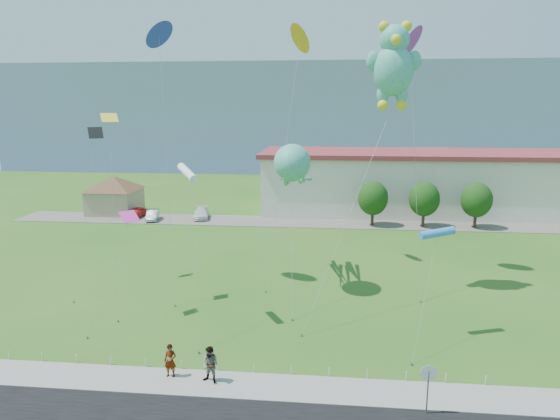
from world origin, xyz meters
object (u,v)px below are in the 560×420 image
object	(u,v)px
pedestrian_left	(170,361)
parked_car_red	(136,212)
octopus_kite	(293,169)
parked_car_silver	(152,215)
warehouse	(487,182)
pedestrian_right	(211,365)
teddy_bear_kite	(394,64)
stop_sign	(428,377)
parked_car_white	(201,213)
pavilion	(114,191)

from	to	relation	value
pedestrian_left	parked_car_red	size ratio (longest dim) A/B	0.45
octopus_kite	parked_car_silver	bearing A→B (deg)	131.82
warehouse	pedestrian_left	distance (m)	54.87
parked_car_silver	octopus_kite	bearing A→B (deg)	-59.60
pedestrian_left	parked_car_silver	bearing A→B (deg)	111.76
warehouse	octopus_kite	distance (m)	40.01
pedestrian_right	teddy_bear_kite	xyz separation A→B (m)	(10.30, 15.29, 16.03)
stop_sign	warehouse	bearing A→B (deg)	71.10
octopus_kite	pedestrian_right	bearing A→B (deg)	-101.51
stop_sign	parked_car_white	bearing A→B (deg)	117.81
parked_car_white	parked_car_red	bearing A→B (deg)	171.17
pedestrian_left	teddy_bear_kite	size ratio (longest dim) A/B	0.09
warehouse	octopus_kite	world-z (taller)	octopus_kite
parked_car_red	teddy_bear_kite	xyz separation A→B (m)	(29.32, -22.73, 16.36)
pavilion	octopus_kite	bearing A→B (deg)	-44.54
pavilion	warehouse	xyz separation A→B (m)	(50.00, 6.00, 1.10)
octopus_kite	parked_car_white	bearing A→B (deg)	120.21
parked_car_silver	teddy_bear_kite	bearing A→B (deg)	-50.27
stop_sign	parked_car_red	size ratio (longest dim) A/B	0.64
octopus_kite	teddy_bear_kite	world-z (taller)	teddy_bear_kite
parked_car_red	teddy_bear_kite	distance (m)	40.54
warehouse	pedestrian_right	size ratio (longest dim) A/B	31.67
parked_car_red	pedestrian_left	bearing A→B (deg)	-64.62
pedestrian_right	parked_car_white	size ratio (longest dim) A/B	0.43
pedestrian_right	pedestrian_left	bearing A→B (deg)	-170.52
pedestrian_left	pedestrian_right	bearing A→B (deg)	-8.16
pavilion	stop_sign	xyz separation A→B (m)	(33.50, -42.21, -1.15)
parked_car_white	teddy_bear_kite	bearing A→B (deg)	-59.29
warehouse	pedestrian_right	world-z (taller)	warehouse
pavilion	teddy_bear_kite	size ratio (longest dim) A/B	0.46
stop_sign	parked_car_white	size ratio (longest dim) A/B	0.56
parked_car_red	parked_car_white	distance (m)	8.49
pavilion	parked_car_red	bearing A→B (deg)	-33.72
teddy_bear_kite	warehouse	bearing A→B (deg)	61.91
parked_car_white	pedestrian_right	bearing A→B (deg)	-86.00
stop_sign	parked_car_white	world-z (taller)	stop_sign
stop_sign	pedestrian_right	bearing A→B (deg)	171.61
stop_sign	teddy_bear_kite	xyz separation A→B (m)	(-0.24, 16.85, 15.22)
octopus_kite	teddy_bear_kite	size ratio (longest dim) A/B	0.60
warehouse	parked_car_red	distance (m)	46.98
pedestrian_left	parked_car_silver	distance (m)	39.10
stop_sign	pavilion	bearing A→B (deg)	128.44
stop_sign	pedestrian_right	distance (m)	10.69
parked_car_red	octopus_kite	xyz separation A→B (m)	(22.08, -22.97, 8.60)
parked_car_silver	warehouse	bearing A→B (deg)	1.37
octopus_kite	teddy_bear_kite	bearing A→B (deg)	1.96
warehouse	teddy_bear_kite	distance (m)	37.84
parked_car_silver	pedestrian_right	bearing A→B (deg)	-77.41
pavilion	pedestrian_left	size ratio (longest dim) A/B	5.17
pedestrian_right	pavilion	bearing A→B (deg)	137.62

